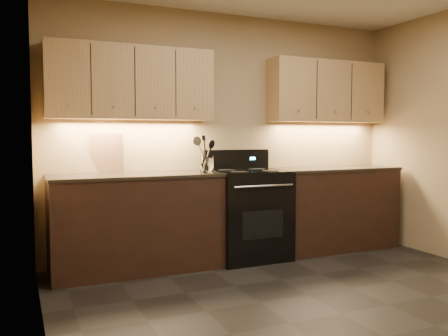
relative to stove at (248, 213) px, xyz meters
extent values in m
plane|color=black|center=(-0.08, -1.68, -0.48)|extent=(4.00, 4.00, 0.00)
cube|color=tan|center=(-0.08, 0.32, 0.82)|extent=(4.00, 0.04, 2.60)
cube|color=tan|center=(-2.08, -1.68, 0.82)|extent=(0.04, 4.00, 2.60)
cube|color=black|center=(-1.18, 0.02, -0.03)|extent=(1.60, 0.60, 0.90)
cube|color=#322B20|center=(-1.18, 0.02, 0.44)|extent=(1.62, 0.62, 0.03)
cube|color=black|center=(1.10, 0.02, -0.03)|extent=(1.44, 0.60, 0.90)
cube|color=#322B20|center=(1.10, 0.02, 0.44)|extent=(1.46, 0.62, 0.03)
cube|color=black|center=(0.00, -0.01, -0.02)|extent=(0.76, 0.65, 0.92)
cube|color=black|center=(0.00, -0.01, 0.45)|extent=(0.70, 0.60, 0.01)
cube|color=black|center=(0.00, 0.28, 0.55)|extent=(0.76, 0.07, 0.22)
cube|color=#19E5F2|center=(0.18, 0.24, 0.56)|extent=(0.06, 0.00, 0.03)
cylinder|color=silver|center=(0.00, -0.35, 0.32)|extent=(0.65, 0.02, 0.02)
cube|color=black|center=(0.00, -0.33, -0.07)|extent=(0.46, 0.00, 0.28)
cylinder|color=black|center=(-0.18, -0.16, 0.45)|extent=(0.18, 0.18, 0.00)
cylinder|color=black|center=(0.18, -0.16, 0.45)|extent=(0.18, 0.18, 0.00)
cylinder|color=black|center=(-0.18, 0.14, 0.45)|extent=(0.18, 0.18, 0.00)
cylinder|color=black|center=(0.18, 0.14, 0.45)|extent=(0.18, 0.18, 0.00)
cube|color=tan|center=(-1.18, 0.17, 1.32)|extent=(1.60, 0.30, 0.70)
cube|color=tan|center=(1.10, 0.17, 1.32)|extent=(1.44, 0.30, 0.70)
cube|color=#B2B5BA|center=(-1.38, 0.31, 0.64)|extent=(0.08, 0.01, 0.12)
cylinder|color=white|center=(-0.50, -0.09, 0.53)|extent=(0.16, 0.16, 0.16)
cylinder|color=white|center=(-0.50, -0.09, 0.46)|extent=(0.13, 0.13, 0.02)
cube|color=tan|center=(-1.40, 0.28, 0.65)|extent=(0.32, 0.14, 0.40)
camera|label=1|loc=(-2.23, -4.42, 0.82)|focal=38.00mm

